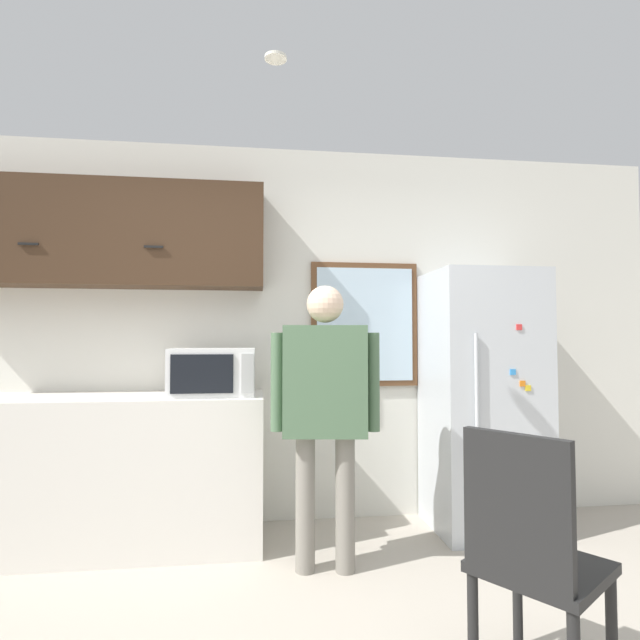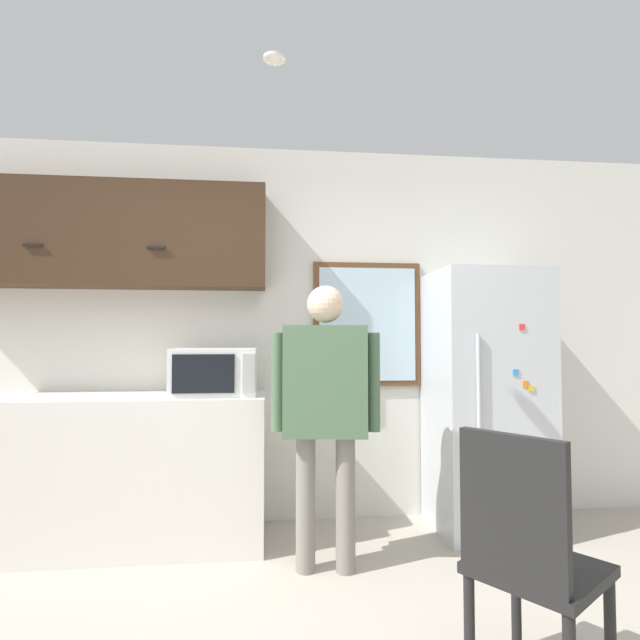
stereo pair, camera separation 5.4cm
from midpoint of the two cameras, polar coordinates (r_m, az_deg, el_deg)
name	(u,v)px [view 2 (the right image)]	position (r m, az deg, el deg)	size (l,w,h in m)	color
back_wall	(269,332)	(3.66, -5.49, -1.37)	(6.00, 0.06, 2.70)	silver
counter	(90,471)	(3.57, -24.35, -15.41)	(2.17, 0.65, 0.94)	silver
upper_cabinets	(104,235)	(3.71, -23.09, 8.91)	(2.17, 0.32, 0.71)	#3D2819
microwave	(215,372)	(3.28, -11.48, -5.81)	(0.53, 0.39, 0.30)	white
person	(325,396)	(2.85, 1.18, -8.65)	(0.61, 0.28, 1.60)	gray
refrigerator	(485,400)	(3.66, 18.79, -8.60)	(0.72, 0.67, 1.76)	silver
chair	(527,553)	(2.11, 23.34, -23.27)	(0.58, 0.58, 0.96)	black
window	(367,324)	(3.70, 5.81, -0.48)	(0.79, 0.05, 0.91)	brown
ceiling_light	(274,58)	(2.79, -4.61, 27.64)	(0.11, 0.11, 0.01)	white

